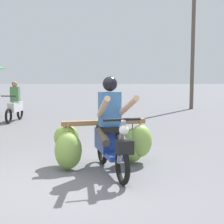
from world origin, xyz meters
The scene contains 4 objects.
ground_plane centered at (0.00, 0.00, 0.00)m, with size 120.00×120.00×0.00m, color slate.
motorbike_main_loaded centered at (0.60, 1.12, 0.49)m, with size 1.88×1.81×1.58m.
motorbike_distant_ahead_left centered at (-2.81, 6.95, 0.57)m, with size 0.50×1.62×1.40m.
utility_pole centered at (4.35, 11.39, 3.16)m, with size 0.18×0.18×6.31m, color brown.
Camera 1 is at (0.71, -4.53, 1.59)m, focal length 53.14 mm.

